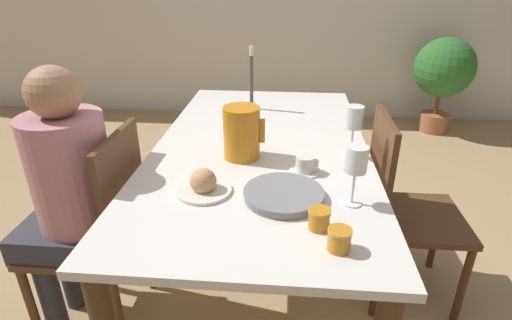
# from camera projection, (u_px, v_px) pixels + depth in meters

# --- Properties ---
(ground_plane) EXTENTS (20.00, 20.00, 0.00)m
(ground_plane) POSITION_uv_depth(u_px,v_px,m) (260.00, 278.00, 2.09)
(ground_plane) COLOR tan
(dining_table) EXTENTS (0.93, 1.73, 0.76)m
(dining_table) POSITION_uv_depth(u_px,v_px,m) (261.00, 166.00, 1.81)
(dining_table) COLOR silver
(dining_table) RESTS_ON ground_plane
(chair_person_side) EXTENTS (0.42, 0.42, 0.91)m
(chair_person_side) POSITION_uv_depth(u_px,v_px,m) (101.00, 229.00, 1.67)
(chair_person_side) COLOR #51331E
(chair_person_side) RESTS_ON ground_plane
(chair_opposite) EXTENTS (0.42, 0.42, 0.91)m
(chair_opposite) POSITION_uv_depth(u_px,v_px,m) (402.00, 207.00, 1.82)
(chair_opposite) COLOR #51331E
(chair_opposite) RESTS_ON ground_plane
(person_seated) EXTENTS (0.39, 0.41, 1.17)m
(person_seated) POSITION_uv_depth(u_px,v_px,m) (67.00, 188.00, 1.56)
(person_seated) COLOR #33333D
(person_seated) RESTS_ON ground_plane
(red_pitcher) EXTENTS (0.17, 0.15, 0.21)m
(red_pitcher) POSITION_uv_depth(u_px,v_px,m) (242.00, 132.00, 1.61)
(red_pitcher) COLOR orange
(red_pitcher) RESTS_ON dining_table
(wine_glass_water) EXTENTS (0.07, 0.07, 0.22)m
(wine_glass_water) POSITION_uv_depth(u_px,v_px,m) (354.00, 120.00, 1.59)
(wine_glass_water) COLOR white
(wine_glass_water) RESTS_ON dining_table
(wine_glass_juice) EXTENTS (0.07, 0.07, 0.21)m
(wine_glass_juice) POSITION_uv_depth(u_px,v_px,m) (356.00, 163.00, 1.26)
(wine_glass_juice) COLOR white
(wine_glass_juice) RESTS_ON dining_table
(teacup_near_person) EXTENTS (0.12, 0.12, 0.07)m
(teacup_near_person) POSITION_uv_depth(u_px,v_px,m) (305.00, 165.00, 1.52)
(teacup_near_person) COLOR silver
(teacup_near_person) RESTS_ON dining_table
(serving_tray) EXTENTS (0.27, 0.27, 0.03)m
(serving_tray) POSITION_uv_depth(u_px,v_px,m) (284.00, 195.00, 1.35)
(serving_tray) COLOR gray
(serving_tray) RESTS_ON dining_table
(bread_plate) EXTENTS (0.20, 0.20, 0.09)m
(bread_plate) POSITION_uv_depth(u_px,v_px,m) (203.00, 185.00, 1.38)
(bread_plate) COLOR silver
(bread_plate) RESTS_ON dining_table
(jam_jar_amber) EXTENTS (0.07, 0.07, 0.07)m
(jam_jar_amber) POSITION_uv_depth(u_px,v_px,m) (339.00, 238.00, 1.09)
(jam_jar_amber) COLOR #C67A1E
(jam_jar_amber) RESTS_ON dining_table
(jam_jar_red) EXTENTS (0.07, 0.07, 0.07)m
(jam_jar_red) POSITION_uv_depth(u_px,v_px,m) (319.00, 218.00, 1.18)
(jam_jar_red) COLOR #C67A1E
(jam_jar_red) RESTS_ON dining_table
(candlestick_tall) EXTENTS (0.06, 0.06, 0.34)m
(candlestick_tall) POSITION_uv_depth(u_px,v_px,m) (252.00, 85.00, 2.18)
(candlestick_tall) COLOR #4C4238
(candlestick_tall) RESTS_ON dining_table
(potted_plant) EXTENTS (0.55, 0.55, 0.91)m
(potted_plant) POSITION_uv_depth(u_px,v_px,m) (444.00, 72.00, 3.76)
(potted_plant) COLOR #A8603D
(potted_plant) RESTS_ON ground_plane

